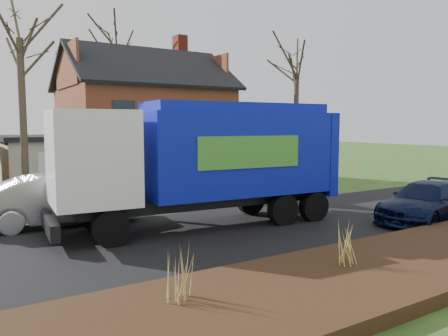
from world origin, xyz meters
TOP-DOWN VIEW (x-y plane):
  - ground at (0.00, 0.00)m, footprint 120.00×120.00m
  - road at (0.00, 0.00)m, footprint 80.00×7.00m
  - mulch_verge at (0.00, -5.30)m, footprint 80.00×3.50m
  - main_house at (1.49, 13.91)m, footprint 12.95×8.95m
  - garbage_truck at (-0.92, 1.06)m, footprint 9.81×3.33m
  - silver_sedan at (-5.12, 3.87)m, footprint 5.32×2.08m
  - navy_wagon at (5.99, -2.37)m, footprint 5.04×2.79m
  - tree_front_west at (-5.65, 7.80)m, footprint 3.20×3.20m
  - tree_front_east at (9.93, 9.04)m, footprint 3.38×3.38m
  - tree_back at (2.78, 21.15)m, footprint 3.88×3.88m
  - grass_clump_west at (-4.86, -4.76)m, footprint 0.36×0.30m
  - grass_clump_mid at (-0.79, -4.91)m, footprint 0.35×0.29m

SIDE VIEW (x-z plane):
  - ground at x=0.00m, z-range 0.00..0.00m
  - road at x=0.00m, z-range 0.00..0.02m
  - mulch_verge at x=0.00m, z-range 0.00..0.30m
  - navy_wagon at x=5.99m, z-range 0.00..1.38m
  - grass_clump_west at x=-4.86m, z-range 0.30..1.26m
  - grass_clump_mid at x=-0.79m, z-range 0.30..1.29m
  - silver_sedan at x=-5.12m, z-range 0.00..1.72m
  - garbage_truck at x=-0.92m, z-range 0.32..4.45m
  - main_house at x=1.49m, z-range -0.60..8.66m
  - tree_front_east at x=9.93m, z-range 2.93..12.31m
  - tree_front_west at x=-5.65m, z-range 3.08..12.59m
  - tree_back at x=2.78m, z-range 4.10..16.40m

